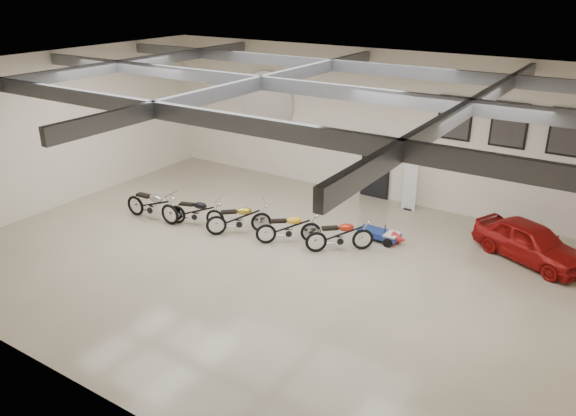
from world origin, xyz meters
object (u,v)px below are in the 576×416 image
Objects in this scene: motorcycle_red at (340,235)px; vintage_car at (531,242)px; motorcycle_gold at (239,218)px; motorcycle_yellow at (288,227)px; banner_stand at (410,186)px; motorcycle_black at (195,211)px; go_kart at (383,233)px; motorcycle_silver at (152,204)px.

vintage_car is at bearing -13.61° from motorcycle_red.
motorcycle_yellow is at bearing -33.31° from motorcycle_gold.
banner_stand reaches higher than motorcycle_yellow.
motorcycle_red is (3.05, 0.61, -0.00)m from motorcycle_gold.
motorcycle_black is 0.99× the size of motorcycle_yellow.
motorcycle_red is at bearing -120.17° from go_kart.
motorcycle_silver is at bearing 149.99° from motorcycle_gold.
motorcycle_yellow is at bearing 8.94° from motorcycle_silver.
motorcycle_red is 0.60× the size of vintage_car.
banner_stand is 5.74m from motorcycle_gold.
motorcycle_red is 1.28× the size of go_kart.
motorcycle_silver is 2.97m from motorcycle_gold.
motorcycle_silver is 1.08× the size of motorcycle_gold.
motorcycle_yellow is (3.04, 0.53, 0.00)m from motorcycle_black.
vintage_car is (4.55, 2.29, 0.04)m from motorcycle_red.
go_kart is 3.94m from vintage_car.
go_kart is (0.28, -2.67, -0.57)m from banner_stand.
motorcycle_yellow is (1.58, 0.27, -0.02)m from motorcycle_gold.
motorcycle_silver is 1.50m from motorcycle_black.
motorcycle_gold is 1.03× the size of motorcycle_yellow.
motorcycle_gold is at bearing 10.10° from motorcycle_silver.
motorcycle_black is 0.97× the size of motorcycle_red.
vintage_car is at bearing 1.54° from motorcycle_black.
banner_stand is 2.75m from go_kart.
go_kart is at bearing -3.18° from motorcycle_yellow.
motorcycle_red is 1.46m from go_kart.
motorcycle_black is 1.48m from motorcycle_gold.
vintage_car is (6.02, 2.62, 0.05)m from motorcycle_yellow.
vintage_car is (3.79, 1.06, 0.27)m from go_kart.
motorcycle_yellow reaches higher than go_kart.
vintage_car is at bearing -22.17° from motorcycle_gold.
motorcycle_red is (-0.48, -3.90, -0.34)m from banner_stand.
motorcycle_silver is 7.17m from go_kart.
motorcycle_black is at bearing 150.65° from motorcycle_red.
motorcycle_black is at bearing -136.79° from banner_stand.
motorcycle_black reaches higher than go_kart.
motorcycle_silver is 1.12× the size of motorcycle_black.
go_kart is (5.28, 2.10, -0.21)m from motorcycle_black.
motorcycle_silver reaches higher than motorcycle_gold.
motorcycle_red is (5.95, 1.28, -0.04)m from motorcycle_silver.
motorcycle_gold is at bearing -7.36° from motorcycle_black.
motorcycle_silver reaches higher than motorcycle_yellow.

